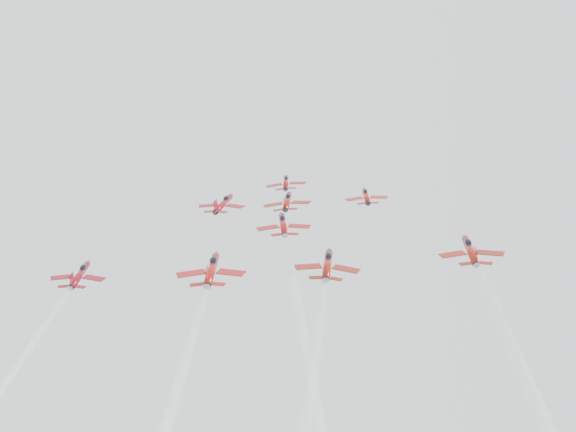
{
  "coord_description": "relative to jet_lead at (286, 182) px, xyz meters",
  "views": [
    {
      "loc": [
        11.67,
        -123.16,
        115.68
      ],
      "look_at": [
        0.0,
        2.0,
        144.81
      ],
      "focal_mm": 45.0,
      "sensor_mm": 36.0,
      "label": 1
    }
  ],
  "objects": [
    {
      "name": "jet_center",
      "position": [
        1.72,
        -62.4,
        -38.76
      ],
      "size": [
        9.65,
        89.73,
        56.31
      ],
      "rotation": [
        0.56,
        -0.06,
        0.13
      ],
      "color": "#B11013"
    },
    {
      "name": "jet_row2_right",
      "position": [
        16.58,
        -9.42,
        -5.85
      ],
      "size": [
        8.38,
        10.64,
        7.05
      ],
      "rotation": [
        0.56,
        -0.06,
        0.04
      ],
      "color": "#B01A10"
    },
    {
      "name": "jet_lead",
      "position": [
        0.0,
        0.0,
        0.0
      ],
      "size": [
        8.74,
        11.1,
        7.36
      ],
      "rotation": [
        0.56,
        -0.08,
        0.02
      ],
      "color": "#A20F14"
    },
    {
      "name": "jet_row2_left",
      "position": [
        -11.16,
        -11.69,
        -7.24
      ],
      "size": [
        9.43,
        11.98,
        7.94
      ],
      "rotation": [
        0.56,
        0.08,
        -0.11
      ],
      "color": "#A60F1D"
    },
    {
      "name": "jet_row2_center",
      "position": [
        1.36,
        -11.29,
        -7.0
      ],
      "size": [
        9.34,
        11.86,
        7.86
      ],
      "rotation": [
        0.56,
        -0.05,
        -0.03
      ],
      "color": "maroon"
    }
  ]
}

